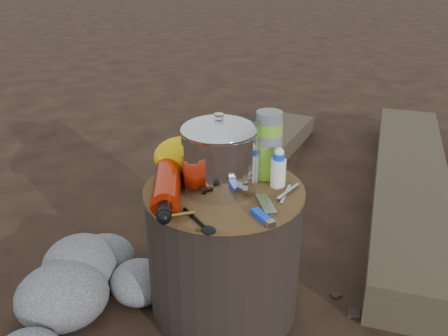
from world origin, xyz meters
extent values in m
plane|color=black|center=(0.00, 0.00, 0.00)|extent=(60.00, 60.00, 0.00)
cylinder|color=black|center=(0.00, 0.00, 0.21)|extent=(0.45, 0.45, 0.42)
cube|color=#3E3426|center=(0.97, 0.47, 0.07)|extent=(1.19, 1.65, 0.15)
cube|color=#3E3426|center=(0.45, 1.00, 0.05)|extent=(0.94, 1.06, 0.10)
cylinder|color=white|center=(0.01, 0.03, 0.48)|extent=(0.21, 0.21, 0.13)
cylinder|color=silver|center=(-0.01, 0.00, 0.52)|extent=(0.21, 0.21, 0.21)
cylinder|color=#77BA2A|center=(0.15, 0.05, 0.52)|extent=(0.08, 0.08, 0.20)
cylinder|color=black|center=(0.10, 0.16, 0.48)|extent=(0.09, 0.09, 0.14)
ellipsoid|color=yellow|center=(-0.10, 0.13, 0.47)|extent=(0.16, 0.13, 0.11)
cube|color=navy|center=(0.00, 0.15, 0.49)|extent=(0.12, 0.03, 0.15)
cube|color=#1342F6|center=(0.05, -0.19, 0.43)|extent=(0.04, 0.09, 0.02)
cube|color=#B2B2B7|center=(0.08, -0.14, 0.42)|extent=(0.04, 0.11, 0.02)
cylinder|color=white|center=(0.15, -0.02, 0.47)|extent=(0.04, 0.04, 0.10)
camera|label=1|loc=(-0.31, -1.21, 1.05)|focal=39.80mm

